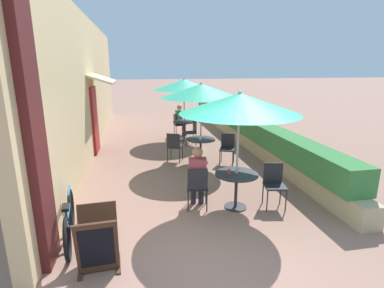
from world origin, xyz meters
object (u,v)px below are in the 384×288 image
at_px(cafe_chair_mid_left, 174,145).
at_px(coffee_cup_mid, 201,138).
at_px(patio_table_mid, 201,145).
at_px(menu_board, 98,241).
at_px(seated_patron_far_right, 180,119).
at_px(patio_umbrella_near, 239,103).
at_px(patio_umbrella_far, 184,85).
at_px(cafe_chair_far_left, 192,131).
at_px(bicycle_leaning, 69,221).
at_px(cafe_chair_mid_right, 227,146).
at_px(patio_umbrella_mid, 201,91).
at_px(cafe_chair_near_right, 197,185).
at_px(patio_table_near, 236,182).
at_px(cafe_chair_far_right, 178,123).
at_px(patio_table_far, 184,126).
at_px(coffee_cup_near, 229,172).
at_px(seated_patron_near_right, 197,174).
at_px(cafe_chair_near_left, 274,182).

height_order(cafe_chair_mid_left, coffee_cup_mid, cafe_chair_mid_left).
xyz_separation_m(patio_table_mid, menu_board, (-2.37, -4.29, -0.12)).
height_order(cafe_chair_mid_left, seated_patron_far_right, seated_patron_far_right).
relative_size(patio_umbrella_near, patio_umbrella_far, 1.00).
height_order(cafe_chair_far_left, bicycle_leaning, cafe_chair_far_left).
relative_size(cafe_chair_mid_right, patio_umbrella_far, 0.38).
xyz_separation_m(coffee_cup_mid, bicycle_leaning, (-2.87, -3.40, -0.42)).
xyz_separation_m(patio_umbrella_mid, cafe_chair_mid_right, (0.73, -0.22, -1.55)).
height_order(cafe_chair_near_right, cafe_chair_mid_left, same).
distance_m(patio_table_near, cafe_chair_mid_left, 3.22).
distance_m(cafe_chair_far_right, bicycle_leaning, 7.58).
bearing_deg(cafe_chair_far_right, patio_table_far, 5.75).
bearing_deg(patio_umbrella_mid, bicycle_leaning, -129.47).
distance_m(patio_table_near, coffee_cup_near, 0.27).
xyz_separation_m(patio_table_mid, cafe_chair_far_left, (0.12, 2.05, -0.02)).
xyz_separation_m(patio_umbrella_mid, menu_board, (-2.37, -4.29, -1.65)).
bearing_deg(patio_table_near, cafe_chair_far_left, 89.61).
bearing_deg(cafe_chair_far_left, bicycle_leaning, 146.17).
height_order(coffee_cup_mid, seated_patron_far_right, seated_patron_far_right).
bearing_deg(patio_table_far, seated_patron_far_right, 92.71).
bearing_deg(coffee_cup_near, patio_table_far, 89.55).
xyz_separation_m(coffee_cup_near, patio_table_mid, (0.07, 2.89, -0.22)).
xyz_separation_m(patio_table_far, patio_umbrella_far, (-0.00, 0.00, 1.53)).
distance_m(patio_umbrella_near, seated_patron_near_right, 1.58).
bearing_deg(patio_table_near, patio_table_mid, 91.75).
bearing_deg(bicycle_leaning, cafe_chair_far_right, 60.86).
bearing_deg(menu_board, cafe_chair_mid_left, 65.81).
relative_size(coffee_cup_near, patio_table_far, 0.11).
relative_size(patio_table_near, seated_patron_far_right, 0.67).
height_order(patio_umbrella_mid, patio_table_far, patio_umbrella_mid).
distance_m(patio_umbrella_near, cafe_chair_near_left, 1.73).
height_order(cafe_chair_mid_left, menu_board, cafe_chair_mid_left).
xyz_separation_m(cafe_chair_near_left, cafe_chair_mid_left, (-1.58, 3.17, 0.00)).
bearing_deg(coffee_cup_near, bicycle_leaning, -167.46).
bearing_deg(patio_umbrella_mid, patio_table_mid, 97.13).
xyz_separation_m(seated_patron_near_right, bicycle_leaning, (-2.24, -0.79, -0.35)).
height_order(seated_patron_near_right, menu_board, seated_patron_near_right).
height_order(patio_table_mid, cafe_chair_mid_right, cafe_chair_mid_right).
distance_m(cafe_chair_mid_left, patio_umbrella_far, 3.10).
bearing_deg(patio_table_mid, seated_patron_far_right, 90.98).
bearing_deg(bicycle_leaning, seated_patron_near_right, 11.43).
relative_size(coffee_cup_mid, bicycle_leaning, 0.05).
xyz_separation_m(seated_patron_near_right, coffee_cup_near, (0.58, -0.17, 0.07)).
relative_size(patio_table_mid, patio_umbrella_far, 0.36).
relative_size(seated_patron_near_right, seated_patron_far_right, 1.00).
bearing_deg(seated_patron_far_right, patio_umbrella_near, -4.05).
height_order(seated_patron_near_right, cafe_chair_mid_right, seated_patron_near_right).
relative_size(cafe_chair_near_left, patio_umbrella_far, 0.38).
bearing_deg(coffee_cup_near, patio_umbrella_far, 89.55).
distance_m(seated_patron_near_right, patio_table_far, 5.57).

